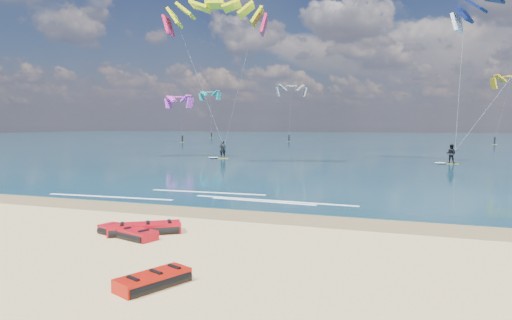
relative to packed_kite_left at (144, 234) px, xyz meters
The scene contains 10 objects.
ground 41.17m from the packed_kite_left, 93.64° to the left, with size 320.00×320.00×0.00m, color tan.
wet_sand_strip 4.85m from the packed_kite_left, 122.60° to the left, with size 320.00×2.40×0.01m, color brown.
sea 105.12m from the packed_kite_left, 91.42° to the left, with size 320.00×200.00×0.04m, color #0B2D3D.
packed_kite_left is the anchor object (origin of this frame).
packed_kite_mid 0.63m from the packed_kite_left, 118.16° to the right, with size 2.57×1.00×0.36m, color #B50C17, non-canonical shape.
packed_kite_right 5.34m from the packed_kite_left, 54.78° to the right, with size 1.94×1.00×0.36m, color #B71307, non-canonical shape.
kitesurfer_main 31.47m from the packed_kite_left, 109.02° to the left, with size 10.90×9.97×16.52m.
kitesurfer_far 35.85m from the packed_kite_left, 65.96° to the left, with size 11.86×6.02×16.47m.
shoreline_foam 7.66m from the packed_kite_left, 97.72° to the left, with size 16.10×3.65×0.01m.
distant_kites 83.82m from the packed_kite_left, 101.80° to the left, with size 74.23×34.41×12.45m.
Camera 1 is at (11.38, -14.40, 3.76)m, focal length 32.00 mm.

